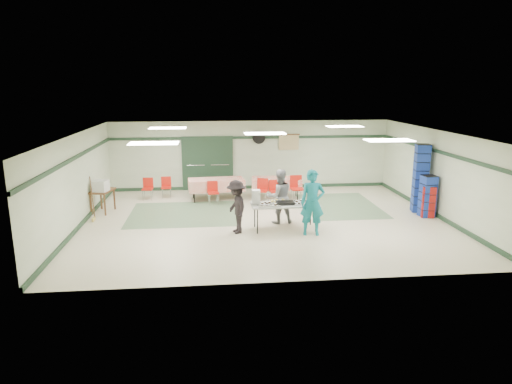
{
  "coord_description": "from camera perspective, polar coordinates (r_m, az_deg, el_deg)",
  "views": [
    {
      "loc": [
        -1.63,
        -13.38,
        4.1
      ],
      "look_at": [
        -0.3,
        -0.3,
        0.98
      ],
      "focal_mm": 32.0,
      "sensor_mm": 36.0,
      "label": 1
    }
  ],
  "objects": [
    {
      "name": "scroll_banner",
      "position": [
        18.24,
        4.13,
        6.23
      ],
      "size": [
        0.8,
        0.02,
        0.6
      ],
      "primitive_type": "cube",
      "color": "tan",
      "rests_on": "wall_back"
    },
    {
      "name": "baseboard_left",
      "position": [
        14.5,
        -20.97,
        -3.75
      ],
      "size": [
        0.06,
        9.0,
        0.12
      ],
      "primitive_type": "cube",
      "rotation": [
        0.0,
        0.0,
        1.57
      ],
      "color": "#1D3624",
      "rests_on": "floor"
    },
    {
      "name": "dining_table_a",
      "position": [
        16.72,
        2.59,
        1.14
      ],
      "size": [
        1.87,
        0.96,
        0.77
      ],
      "rotation": [
        0.0,
        0.0,
        -0.09
      ],
      "color": "red",
      "rests_on": "floor"
    },
    {
      "name": "volunteer_grey",
      "position": [
        13.67,
        2.95,
        -0.56
      ],
      "size": [
        0.88,
        0.72,
        1.64
      ],
      "primitive_type": "imported",
      "rotation": [
        0.0,
        0.0,
        3.28
      ],
      "color": "gray",
      "rests_on": "floor"
    },
    {
      "name": "volunteer_teal",
      "position": [
        12.64,
        7.07,
        -1.33
      ],
      "size": [
        0.72,
        0.52,
        1.84
      ],
      "primitive_type": "imported",
      "rotation": [
        0.0,
        0.0,
        -0.12
      ],
      "color": "#137583",
      "rests_on": "floor"
    },
    {
      "name": "chair_b",
      "position": [
        16.1,
        0.78,
        0.51
      ],
      "size": [
        0.5,
        0.5,
        0.86
      ],
      "rotation": [
        0.0,
        0.0,
        -0.33
      ],
      "color": "red",
      "rests_on": "floor"
    },
    {
      "name": "sheet_tray_left",
      "position": [
        12.9,
        1.58,
        -1.61
      ],
      "size": [
        0.64,
        0.49,
        0.02
      ],
      "primitive_type": "cube",
      "rotation": [
        0.0,
        0.0,
        0.02
      ],
      "color": "silver",
      "rests_on": "serving_table"
    },
    {
      "name": "baking_pan",
      "position": [
        13.03,
        3.64,
        -1.35
      ],
      "size": [
        0.53,
        0.34,
        0.08
      ],
      "primitive_type": "cube",
      "rotation": [
        0.0,
        0.0,
        0.02
      ],
      "color": "black",
      "rests_on": "serving_table"
    },
    {
      "name": "door_frame",
      "position": [
        18.06,
        -6.07,
        3.55
      ],
      "size": [
        2.0,
        0.03,
        2.15
      ],
      "primitive_type": "cube",
      "color": "#1D3624",
      "rests_on": "floor"
    },
    {
      "name": "chair_c",
      "position": [
        16.29,
        5.09,
        0.79
      ],
      "size": [
        0.47,
        0.47,
        0.94
      ],
      "rotation": [
        0.0,
        0.0,
        0.09
      ],
      "color": "red",
      "rests_on": "floor"
    },
    {
      "name": "wall_right",
      "position": [
        15.41,
        21.86,
        2.1
      ],
      "size": [
        0.0,
        9.0,
        9.0
      ],
      "primitive_type": "plane",
      "rotation": [
        1.57,
        0.0,
        -1.57
      ],
      "color": "beige",
      "rests_on": "floor"
    },
    {
      "name": "trim_right",
      "position": [
        15.29,
        21.99,
        4.67
      ],
      "size": [
        0.06,
        9.0,
        0.1
      ],
      "primitive_type": "cube",
      "rotation": [
        0.0,
        0.0,
        1.57
      ],
      "color": "#1D3624",
      "rests_on": "wall_back"
    },
    {
      "name": "sheet_tray_mid",
      "position": [
        13.19,
        2.93,
        -1.28
      ],
      "size": [
        0.64,
        0.5,
        0.02
      ],
      "primitive_type": "cube",
      "rotation": [
        0.0,
        0.0,
        0.02
      ],
      "color": "silver",
      "rests_on": "serving_table"
    },
    {
      "name": "crate_stack_blue_b",
      "position": [
        15.71,
        19.87,
        1.61
      ],
      "size": [
        0.51,
        0.51,
        2.24
      ],
      "primitive_type": "cube",
      "rotation": [
        0.0,
        0.0,
        -0.2
      ],
      "color": "#19369B",
      "rests_on": "floor"
    },
    {
      "name": "broom",
      "position": [
        14.75,
        -19.78,
        -0.71
      ],
      "size": [
        0.09,
        0.22,
        1.38
      ],
      "primitive_type": "cylinder",
      "rotation": [
        0.14,
        0.0,
        0.26
      ],
      "color": "brown",
      "rests_on": "floor"
    },
    {
      "name": "crate_stack_red",
      "position": [
        15.32,
        20.65,
        -1.1
      ],
      "size": [
        0.46,
        0.46,
        1.01
      ],
      "primitive_type": "cube",
      "rotation": [
        0.0,
        0.0,
        -0.2
      ],
      "color": "maroon",
      "rests_on": "floor"
    },
    {
      "name": "chair_loose_a",
      "position": [
        17.11,
        -11.16,
        0.86
      ],
      "size": [
        0.38,
        0.38,
        0.78
      ],
      "rotation": [
        0.0,
        0.0,
        0.06
      ],
      "color": "red",
      "rests_on": "floor"
    },
    {
      "name": "trim_left",
      "position": [
        14.07,
        -21.64,
        4.03
      ],
      "size": [
        0.06,
        9.0,
        0.1
      ],
      "primitive_type": "cube",
      "rotation": [
        0.0,
        0.0,
        1.57
      ],
      "color": "#1D3624",
      "rests_on": "wall_back"
    },
    {
      "name": "wall_back",
      "position": [
        18.17,
        -0.61,
        4.64
      ],
      "size": [
        11.0,
        0.0,
        11.0
      ],
      "primitive_type": "plane",
      "rotation": [
        1.57,
        0.0,
        0.0
      ],
      "color": "beige",
      "rests_on": "floor"
    },
    {
      "name": "wall_front",
      "position": [
        9.44,
        4.38,
        -3.63
      ],
      "size": [
        11.0,
        0.0,
        11.0
      ],
      "primitive_type": "plane",
      "rotation": [
        -1.57,
        0.0,
        0.0
      ],
      "color": "beige",
      "rests_on": "floor"
    },
    {
      "name": "chair_loose_b",
      "position": [
        16.99,
        -13.37,
        0.68
      ],
      "size": [
        0.39,
        0.39,
        0.79
      ],
      "rotation": [
        0.0,
        0.0,
        -0.07
      ],
      "color": "red",
      "rests_on": "floor"
    },
    {
      "name": "office_printer",
      "position": [
        15.42,
        -18.88,
        0.73
      ],
      "size": [
        0.54,
        0.49,
        0.36
      ],
      "primitive_type": "cube",
      "rotation": [
        0.0,
        0.0,
        -0.25
      ],
      "color": "beige",
      "rests_on": "printer_table"
    },
    {
      "name": "baseboard_back",
      "position": [
        18.38,
        -0.59,
        0.65
      ],
      "size": [
        11.0,
        0.06,
        0.12
      ],
      "primitive_type": "cube",
      "color": "#1D3624",
      "rests_on": "floor"
    },
    {
      "name": "serving_table",
      "position": [
        13.08,
        3.65,
        -1.66
      ],
      "size": [
        1.96,
        0.83,
        0.76
      ],
      "rotation": [
        0.0,
        0.0,
        0.02
      ],
      "color": "#B4B4AF",
      "rests_on": "floor"
    },
    {
      "name": "green_patch_b",
      "position": [
        16.06,
        10.4,
        -1.66
      ],
      "size": [
        2.5,
        3.5,
        0.01
      ],
      "primitive_type": "cube",
      "color": "#5D7D5B",
      "rests_on": "floor"
    },
    {
      "name": "crate_stack_blue_a",
      "position": [
        15.3,
        20.67,
        -0.5
      ],
      "size": [
        0.44,
        0.44,
        1.33
      ],
      "primitive_type": "cube",
      "rotation": [
        0.0,
        0.0,
        0.08
      ],
      "color": "#19369B",
      "rests_on": "floor"
    },
    {
      "name": "trim_back",
      "position": [
        18.04,
        -0.61,
        6.82
      ],
      "size": [
        11.0,
        0.06,
        0.1
      ],
      "primitive_type": "cube",
      "color": "#1D3624",
      "rests_on": "wall_back"
    },
    {
      "name": "printer_table",
      "position": [
        15.65,
        -18.67,
        -0.13
      ],
      "size": [
        0.76,
        1.0,
        0.74
      ],
      "rotation": [
        0.0,
        0.0,
        -0.21
      ],
      "color": "brown",
      "rests_on": "floor"
    },
    {
      "name": "wall_left",
      "position": [
        14.2,
        -21.52,
        1.24
      ],
      "size": [
        0.0,
        9.0,
        9.0
      ],
      "primitive_type": "plane",
      "rotation": [
        1.57,
        0.0,
        1.57
      ],
      "color": "beige",
      "rests_on": "floor"
    },
    {
      "name": "green_patch_a",
      "position": [
        14.98,
        -8.94,
        -2.69
      ],
      "size": [
        3.5,
        3.0,
        0.01
      ],
      "primitive_type": "cube",
      "color": "#5D7D5B",
      "rests_on": "floor"
    },
    {
      "name": "wall_fan",
      "position": [
        18.04,
        0.36,
        6.82
      ],
      "size": [
        0.5,
        0.1,
        0.5
      ],
      "primitive_type": "cylinder",
      "rotation": [
        1.57,
        0.0,
        0.0
      ],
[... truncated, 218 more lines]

